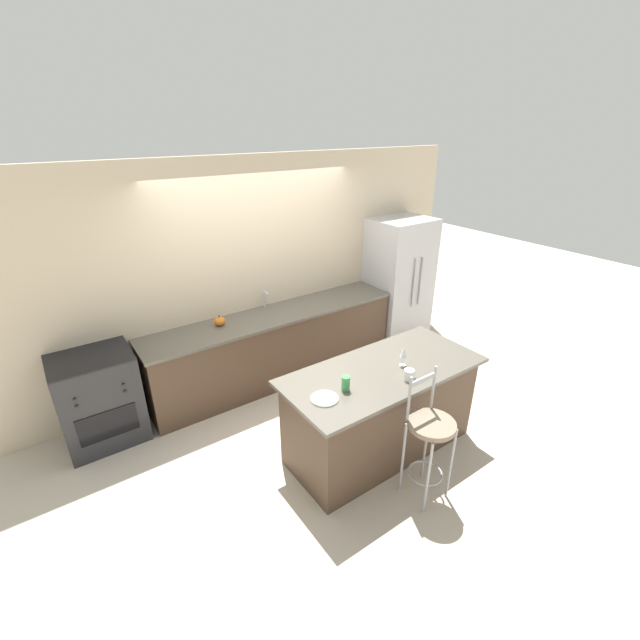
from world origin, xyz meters
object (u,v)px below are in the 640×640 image
(pumpkin_decoration, at_px, (220,321))
(bar_stool_near, at_px, (429,436))
(dinner_plate, at_px, (325,398))
(wine_glass, at_px, (404,353))
(oven_range, at_px, (100,399))
(coffee_mug, at_px, (409,375))
(tumbler_cup, at_px, (346,383))
(refrigerator, at_px, (398,281))

(pumpkin_decoration, bearing_deg, bar_stool_near, -72.60)
(dinner_plate, height_order, wine_glass, wine_glass)
(oven_range, distance_m, dinner_plate, 2.39)
(coffee_mug, bearing_deg, oven_range, 138.77)
(pumpkin_decoration, bearing_deg, tumbler_cup, -79.40)
(refrigerator, bearing_deg, bar_stool_near, -129.14)
(refrigerator, height_order, pumpkin_decoration, refrigerator)
(tumbler_cup, bearing_deg, oven_range, 133.61)
(oven_range, height_order, tumbler_cup, tumbler_cup)
(coffee_mug, bearing_deg, tumbler_cup, 160.84)
(refrigerator, xyz_separation_m, pumpkin_decoration, (-2.70, 0.11, 0.05))
(oven_range, bearing_deg, coffee_mug, -41.23)
(oven_range, xyz_separation_m, tumbler_cup, (1.72, -1.80, 0.51))
(dinner_plate, xyz_separation_m, coffee_mug, (0.79, -0.19, 0.04))
(bar_stool_near, distance_m, pumpkin_decoration, 2.61)
(wine_glass, bearing_deg, refrigerator, 46.60)
(wine_glass, height_order, tumbler_cup, wine_glass)
(dinner_plate, bearing_deg, coffee_mug, -13.59)
(refrigerator, bearing_deg, dinner_plate, -145.51)
(bar_stool_near, bearing_deg, wine_glass, 66.43)
(refrigerator, bearing_deg, wine_glass, -133.40)
(oven_range, distance_m, coffee_mug, 3.07)
(dinner_plate, height_order, pumpkin_decoration, pumpkin_decoration)
(refrigerator, height_order, bar_stool_near, refrigerator)
(coffee_mug, relative_size, pumpkin_decoration, 0.97)
(oven_range, relative_size, coffee_mug, 7.66)
(oven_range, bearing_deg, wine_glass, -36.65)
(refrigerator, distance_m, dinner_plate, 3.13)
(oven_range, distance_m, bar_stool_near, 3.23)
(dinner_plate, distance_m, pumpkin_decoration, 1.88)
(refrigerator, xyz_separation_m, wine_glass, (-1.66, -1.75, 0.16))
(refrigerator, xyz_separation_m, coffee_mug, (-1.79, -1.96, 0.07))
(refrigerator, relative_size, oven_range, 1.87)
(refrigerator, xyz_separation_m, dinner_plate, (-2.58, -1.77, 0.03))
(refrigerator, bearing_deg, coffee_mug, -132.35)
(tumbler_cup, height_order, pumpkin_decoration, tumbler_cup)
(dinner_plate, xyz_separation_m, pumpkin_decoration, (-0.13, 1.88, 0.02))
(coffee_mug, bearing_deg, refrigerator, 47.65)
(bar_stool_near, height_order, dinner_plate, bar_stool_near)
(oven_range, relative_size, pumpkin_decoration, 7.43)
(pumpkin_decoration, bearing_deg, wine_glass, -60.77)
(wine_glass, relative_size, tumbler_cup, 1.47)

